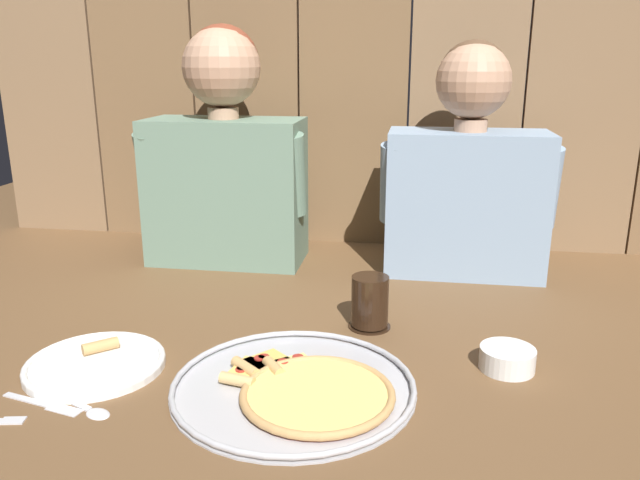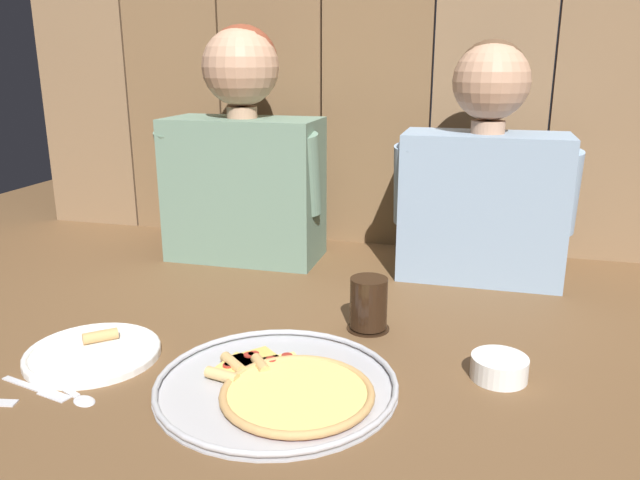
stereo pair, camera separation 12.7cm
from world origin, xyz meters
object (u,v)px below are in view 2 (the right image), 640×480
(dipping_bowl, at_px, (499,366))
(diner_left, at_px, (243,153))
(pizza_tray, at_px, (282,386))
(diner_right, at_px, (484,173))
(drinking_glass, at_px, (369,304))
(dinner_plate, at_px, (93,353))

(dipping_bowl, bearing_deg, diner_left, 141.58)
(pizza_tray, bearing_deg, dipping_bowl, 21.53)
(diner_right, bearing_deg, drinking_glass, -118.04)
(dipping_bowl, bearing_deg, diner_right, 95.19)
(dinner_plate, relative_size, diner_left, 0.40)
(pizza_tray, height_order, dinner_plate, dinner_plate)
(pizza_tray, relative_size, diner_left, 0.66)
(diner_left, bearing_deg, dipping_bowl, -38.42)
(pizza_tray, bearing_deg, diner_left, 115.79)
(pizza_tray, xyz_separation_m, dipping_bowl, (0.35, 0.14, 0.01))
(drinking_glass, height_order, diner_left, diner_left)
(diner_left, xyz_separation_m, diner_right, (0.63, -0.00, -0.03))
(pizza_tray, distance_m, diner_right, 0.78)
(dipping_bowl, bearing_deg, pizza_tray, -158.47)
(dinner_plate, distance_m, diner_left, 0.71)
(dinner_plate, xyz_separation_m, dipping_bowl, (0.73, 0.11, 0.01))
(drinking_glass, relative_size, diner_right, 0.19)
(drinking_glass, relative_size, diner_left, 0.18)
(dinner_plate, distance_m, drinking_glass, 0.54)
(drinking_glass, height_order, dipping_bowl, drinking_glass)
(pizza_tray, xyz_separation_m, diner_right, (0.30, 0.67, 0.26))
(drinking_glass, xyz_separation_m, dipping_bowl, (0.26, -0.14, -0.03))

